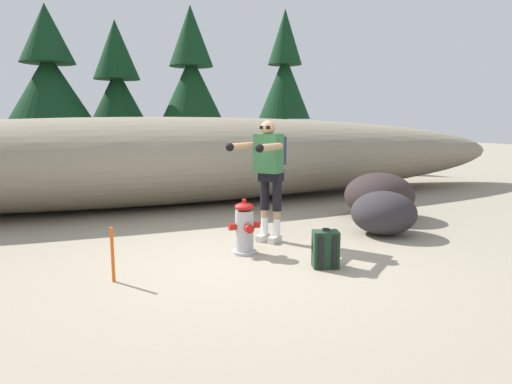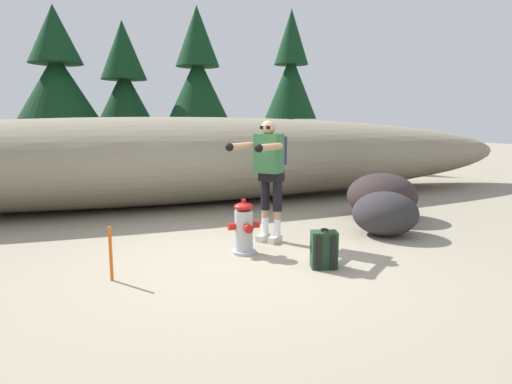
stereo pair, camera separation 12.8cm
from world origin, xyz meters
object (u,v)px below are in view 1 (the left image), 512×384
at_px(fire_hydrant, 244,229).
at_px(boulder_mid, 379,195).
at_px(utility_worker, 269,165).
at_px(boulder_large, 384,213).
at_px(spare_backpack, 325,249).
at_px(survey_stake, 113,255).

bearing_deg(fire_hydrant, boulder_mid, 20.29).
relative_size(fire_hydrant, utility_worker, 0.42).
bearing_deg(boulder_large, spare_backpack, -148.35).
bearing_deg(boulder_large, survey_stake, -172.12).
xyz_separation_m(utility_worker, boulder_mid, (2.48, 0.71, -0.70)).
bearing_deg(boulder_mid, fire_hydrant, -159.71).
bearing_deg(survey_stake, fire_hydrant, 14.43).
bearing_deg(spare_backpack, fire_hydrant, 56.28).
bearing_deg(boulder_mid, utility_worker, -164.10).
height_order(utility_worker, boulder_mid, utility_worker).
height_order(boulder_large, boulder_mid, boulder_mid).
distance_m(fire_hydrant, boulder_large, 2.32).
height_order(spare_backpack, boulder_large, boulder_large).
distance_m(utility_worker, spare_backpack, 1.57).
distance_m(utility_worker, boulder_mid, 2.67).
xyz_separation_m(fire_hydrant, survey_stake, (-1.68, -0.43, -0.03)).
relative_size(boulder_mid, survey_stake, 2.07).
distance_m(fire_hydrant, survey_stake, 1.74).
relative_size(boulder_large, survey_stake, 1.64).
bearing_deg(boulder_mid, boulder_large, -124.59).
relative_size(spare_backpack, survey_stake, 0.78).
height_order(boulder_large, survey_stake, boulder_large).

